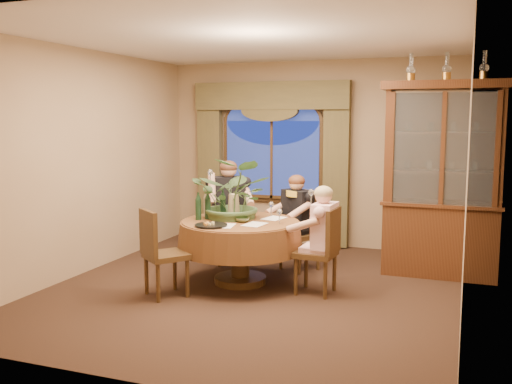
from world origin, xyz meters
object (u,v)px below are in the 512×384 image
(oil_lamp_center, at_px, (447,66))
(stoneware_vase, at_px, (234,206))
(wine_bottle_2, at_px, (206,203))
(chair_right, at_px, (316,251))
(person_pink, at_px, (324,240))
(dining_table, at_px, (240,252))
(china_cabinet, at_px, (442,180))
(wine_bottle_1, at_px, (208,205))
(oil_lamp_left, at_px, (411,67))
(oil_lamp_right, at_px, (484,65))
(centerpiece_plant, at_px, (235,167))
(chair_back, at_px, (230,228))
(wine_bottle_3, at_px, (198,206))
(wine_bottle_0, at_px, (223,203))
(chair_front_left, at_px, (166,253))
(chair_back_right, at_px, (300,233))
(olive_bowl, at_px, (242,220))
(person_scarf, at_px, (297,222))
(person_back, at_px, (229,211))

(oil_lamp_center, relative_size, stoneware_vase, 1.16)
(stoneware_vase, distance_m, wine_bottle_2, 0.35)
(chair_right, height_order, wine_bottle_2, wine_bottle_2)
(oil_lamp_center, height_order, person_pink, oil_lamp_center)
(person_pink, bearing_deg, dining_table, 90.00)
(china_cabinet, bearing_deg, stoneware_vase, -156.20)
(stoneware_vase, xyz_separation_m, wine_bottle_1, (-0.27, -0.17, 0.02))
(oil_lamp_left, bearing_deg, chair_right, -124.15)
(oil_lamp_left, xyz_separation_m, oil_lamp_right, (0.83, 0.00, 0.00))
(centerpiece_plant, height_order, wine_bottle_1, centerpiece_plant)
(oil_lamp_right, xyz_separation_m, stoneware_vase, (-2.75, -1.03, -1.66))
(dining_table, bearing_deg, chair_back, 119.89)
(china_cabinet, xyz_separation_m, oil_lamp_center, (0.00, 0.00, 1.36))
(oil_lamp_left, height_order, wine_bottle_3, oil_lamp_left)
(dining_table, distance_m, chair_right, 0.94)
(chair_back, distance_m, wine_bottle_2, 0.83)
(dining_table, height_order, wine_bottle_0, wine_bottle_0)
(person_pink, distance_m, wine_bottle_2, 1.55)
(wine_bottle_2, bearing_deg, wine_bottle_3, -90.91)
(oil_lamp_left, distance_m, chair_front_left, 3.68)
(dining_table, xyz_separation_m, wine_bottle_1, (-0.41, -0.02, 0.54))
(chair_back_right, bearing_deg, oil_lamp_left, -133.76)
(stoneware_vase, distance_m, olive_bowl, 0.32)
(oil_lamp_right, relative_size, wine_bottle_3, 1.03)
(chair_front_left, distance_m, wine_bottle_1, 0.85)
(person_scarf, distance_m, stoneware_vase, 0.96)
(chair_front_left, bearing_deg, wine_bottle_2, 121.86)
(person_pink, bearing_deg, oil_lamp_left, -28.18)
(china_cabinet, xyz_separation_m, person_back, (-2.72, -0.29, -0.50))
(oil_lamp_right, bearing_deg, wine_bottle_2, -161.01)
(oil_lamp_center, bearing_deg, chair_right, -135.35)
(stoneware_vase, distance_m, wine_bottle_1, 0.31)
(oil_lamp_center, height_order, wine_bottle_1, oil_lamp_center)
(oil_lamp_center, xyz_separation_m, person_scarf, (-1.74, -0.34, -1.94))
(chair_back, distance_m, wine_bottle_1, 0.95)
(dining_table, relative_size, chair_back, 1.55)
(wine_bottle_1, bearing_deg, centerpiece_plant, 32.57)
(oil_lamp_right, distance_m, wine_bottle_2, 3.66)
(chair_back_right, height_order, person_scarf, person_scarf)
(oil_lamp_center, xyz_separation_m, chair_right, (-1.26, -1.25, -2.08))
(chair_back, height_order, wine_bottle_0, wine_bottle_0)
(wine_bottle_0, distance_m, wine_bottle_1, 0.25)
(person_scarf, bearing_deg, person_back, 25.85)
(chair_back_right, bearing_deg, person_pink, 152.21)
(china_cabinet, xyz_separation_m, chair_front_left, (-2.77, -1.91, -0.71))
(chair_right, distance_m, wine_bottle_1, 1.41)
(china_cabinet, height_order, oil_lamp_right, oil_lamp_right)
(olive_bowl, xyz_separation_m, wine_bottle_2, (-0.54, 0.18, 0.14))
(dining_table, relative_size, wine_bottle_3, 4.50)
(oil_lamp_right, relative_size, person_scarf, 0.28)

